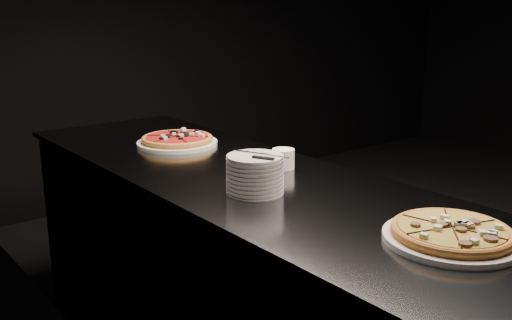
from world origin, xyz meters
TOP-DOWN VIEW (x-y plane):
  - floor at (0.00, 0.00)m, footprint 5.00×5.00m
  - wall_left at (-2.50, 0.00)m, footprint 0.02×5.00m
  - wall_back at (0.00, 2.50)m, footprint 5.00×0.02m
  - counter at (-2.13, 0.00)m, footprint 0.74×2.44m
  - pizza_mushroom at (-2.09, -0.85)m, footprint 0.40×0.40m
  - pizza_tomato at (-2.08, 0.54)m, footprint 0.39×0.39m
  - plate_stack at (-2.23, -0.21)m, footprint 0.19×0.19m
  - cutlery at (-2.22, -0.23)m, footprint 0.07×0.20m
  - ramekin at (-1.96, -0.05)m, footprint 0.09×0.09m

SIDE VIEW (x-z plane):
  - floor at x=0.00m, z-range 0.00..0.00m
  - counter at x=-2.13m, z-range 0.00..0.92m
  - pizza_mushroom at x=-2.09m, z-range 0.92..0.96m
  - pizza_tomato at x=-2.08m, z-range 0.92..0.96m
  - ramekin at x=-1.96m, z-range 0.92..1.00m
  - plate_stack at x=-2.23m, z-range 0.92..1.05m
  - cutlery at x=-2.22m, z-range 1.04..1.05m
  - wall_left at x=-2.50m, z-range 0.00..2.80m
  - wall_back at x=0.00m, z-range 0.00..2.80m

